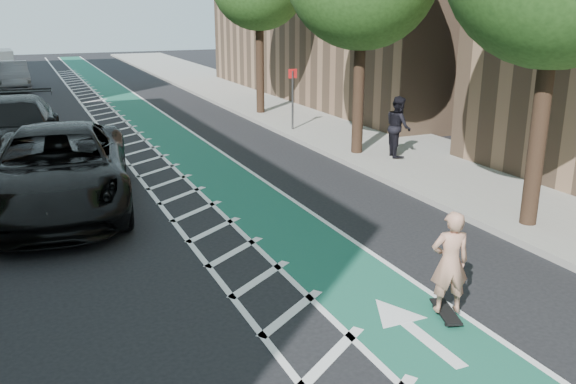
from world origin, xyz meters
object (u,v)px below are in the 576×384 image
suv_far (13,129)px  barrel_a (28,199)px  skateboarder (450,262)px  suv_near (57,169)px

suv_far → barrel_a: (0.20, -6.44, -0.51)m
skateboarder → suv_near: size_ratio=0.23×
suv_near → suv_far: (-0.93, 6.03, -0.03)m
suv_near → barrel_a: size_ratio=7.42×
skateboarder → barrel_a: skateboarder is taller
skateboarder → barrel_a: bearing=-34.7°
suv_far → suv_near: bearing=-75.5°
barrel_a → suv_far: bearing=91.8°
suv_far → barrel_a: size_ratio=6.91×
suv_far → barrel_a: 6.46m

